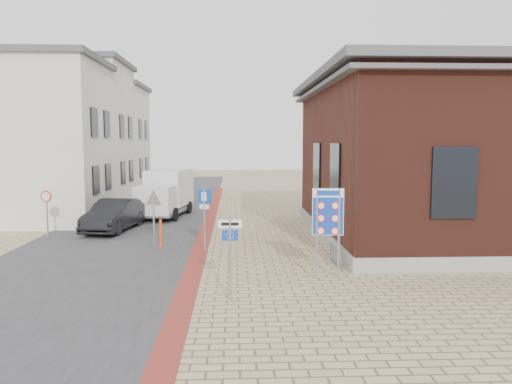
{
  "coord_description": "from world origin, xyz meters",
  "views": [
    {
      "loc": [
        -0.68,
        -13.87,
        4.02
      ],
      "look_at": [
        0.11,
        4.47,
        2.2
      ],
      "focal_mm": 35.0,
      "sensor_mm": 36.0,
      "label": 1
    }
  ],
  "objects_px": {
    "essen_sign": "(230,245)",
    "bollard": "(161,234)",
    "border_sign": "(328,214)",
    "parking_sign": "(204,208)",
    "sedan": "(114,215)",
    "box_truck": "(166,193)"
  },
  "relations": [
    {
      "from": "border_sign",
      "to": "parking_sign",
      "type": "xyz_separation_m",
      "value": [
        -3.85,
        3.95,
        -0.32
      ]
    },
    {
      "from": "border_sign",
      "to": "bollard",
      "type": "bearing_deg",
      "value": 145.81
    },
    {
      "from": "sedan",
      "to": "bollard",
      "type": "bearing_deg",
      "value": -46.48
    },
    {
      "from": "border_sign",
      "to": "bollard",
      "type": "relative_size",
      "value": 2.42
    },
    {
      "from": "sedan",
      "to": "box_truck",
      "type": "height_order",
      "value": "box_truck"
    },
    {
      "from": "essen_sign",
      "to": "bollard",
      "type": "height_order",
      "value": "essen_sign"
    },
    {
      "from": "border_sign",
      "to": "essen_sign",
      "type": "bearing_deg",
      "value": -140.15
    },
    {
      "from": "parking_sign",
      "to": "essen_sign",
      "type": "bearing_deg",
      "value": -56.73
    },
    {
      "from": "parking_sign",
      "to": "bollard",
      "type": "distance_m",
      "value": 2.07
    },
    {
      "from": "sedan",
      "to": "parking_sign",
      "type": "distance_m",
      "value": 6.34
    },
    {
      "from": "sedan",
      "to": "box_truck",
      "type": "bearing_deg",
      "value": 77.04
    },
    {
      "from": "sedan",
      "to": "essen_sign",
      "type": "xyz_separation_m",
      "value": [
        5.39,
        -10.44,
        0.74
      ]
    },
    {
      "from": "parking_sign",
      "to": "bollard",
      "type": "relative_size",
      "value": 2.13
    },
    {
      "from": "bollard",
      "to": "box_truck",
      "type": "bearing_deg",
      "value": 96.34
    },
    {
      "from": "essen_sign",
      "to": "bollard",
      "type": "relative_size",
      "value": 2.0
    },
    {
      "from": "sedan",
      "to": "parking_sign",
      "type": "xyz_separation_m",
      "value": [
        4.39,
        -4.49,
        0.89
      ]
    },
    {
      "from": "essen_sign",
      "to": "box_truck",
      "type": "bearing_deg",
      "value": 105.13
    },
    {
      "from": "box_truck",
      "to": "border_sign",
      "type": "distance_m",
      "value": 14.34
    },
    {
      "from": "essen_sign",
      "to": "bollard",
      "type": "bearing_deg",
      "value": 113.92
    },
    {
      "from": "sedan",
      "to": "parking_sign",
      "type": "relative_size",
      "value": 1.84
    },
    {
      "from": "box_truck",
      "to": "bollard",
      "type": "xyz_separation_m",
      "value": [
        0.92,
        -8.28,
        -0.75
      ]
    },
    {
      "from": "border_sign",
      "to": "bollard",
      "type": "distance_m",
      "value": 7.28
    }
  ]
}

